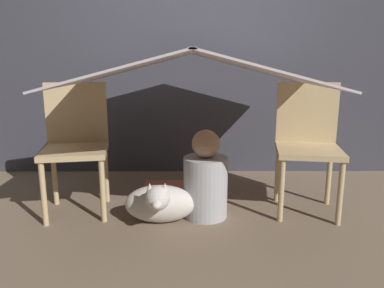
{
  "coord_description": "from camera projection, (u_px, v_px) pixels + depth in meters",
  "views": [
    {
      "loc": [
        -0.01,
        -2.34,
        1.02
      ],
      "look_at": [
        0.0,
        0.07,
        0.48
      ],
      "focal_mm": 35.0,
      "sensor_mm": 36.0,
      "label": 1
    }
  ],
  "objects": [
    {
      "name": "ground_plane",
      "position": [
        192.0,
        216.0,
        2.51
      ],
      "size": [
        8.8,
        8.8,
        0.0
      ],
      "primitive_type": "plane",
      "color": "#7A6651"
    },
    {
      "name": "wall_back",
      "position": [
        191.0,
        33.0,
        3.27
      ],
      "size": [
        7.0,
        0.05,
        2.5
      ],
      "color": "#3D3D47",
      "rests_on": "ground_plane"
    },
    {
      "name": "chair_left",
      "position": [
        76.0,
        141.0,
        2.54
      ],
      "size": [
        0.48,
        0.48,
        0.87
      ],
      "rotation": [
        0.0,
        0.0,
        0.16
      ],
      "color": "#D1B27F",
      "rests_on": "ground_plane"
    },
    {
      "name": "chair_right",
      "position": [
        308.0,
        141.0,
        2.55
      ],
      "size": [
        0.48,
        0.48,
        0.87
      ],
      "rotation": [
        0.0,
        0.0,
        -0.16
      ],
      "color": "#D1B27F",
      "rests_on": "ground_plane"
    },
    {
      "name": "sheet_canopy",
      "position": [
        192.0,
        67.0,
        2.36
      ],
      "size": [
        1.56,
        1.38,
        0.21
      ],
      "color": "silver"
    },
    {
      "name": "person_front",
      "position": [
        206.0,
        181.0,
        2.46
      ],
      "size": [
        0.29,
        0.29,
        0.59
      ],
      "color": "#B2B2B7",
      "rests_on": "ground_plane"
    },
    {
      "name": "dog",
      "position": [
        160.0,
        203.0,
        2.37
      ],
      "size": [
        0.45,
        0.38,
        0.32
      ],
      "color": "silver",
      "rests_on": "ground_plane"
    },
    {
      "name": "floor_cushion",
      "position": [
        175.0,
        195.0,
        2.77
      ],
      "size": [
        0.47,
        0.38,
        0.1
      ],
      "color": "#CC664C",
      "rests_on": "ground_plane"
    }
  ]
}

